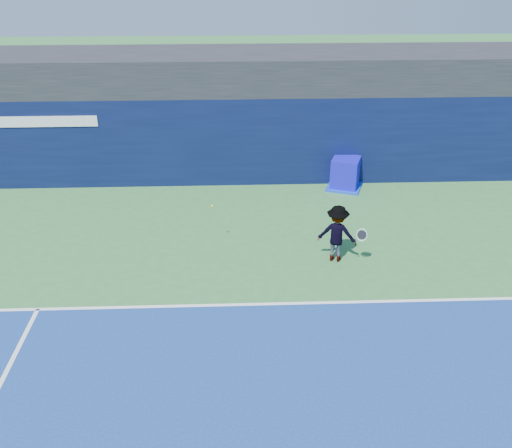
% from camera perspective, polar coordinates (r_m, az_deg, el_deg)
% --- Properties ---
extents(ground, '(80.00, 80.00, 0.00)m').
position_cam_1_polar(ground, '(11.33, 0.02, -16.98)').
color(ground, '#337236').
rests_on(ground, ground).
extents(baseline, '(24.00, 0.10, 0.01)m').
position_cam_1_polar(baseline, '(13.62, -0.48, -8.04)').
color(baseline, white).
rests_on(baseline, ground).
extents(stadium_band, '(36.00, 3.00, 1.20)m').
position_cam_1_polar(stadium_band, '(20.03, -1.32, 15.14)').
color(stadium_band, black).
rests_on(stadium_band, back_wall_assembly).
extents(back_wall_assembly, '(36.00, 1.03, 3.00)m').
position_cam_1_polar(back_wall_assembly, '(19.64, -1.21, 8.51)').
color(back_wall_assembly, '#091135').
rests_on(back_wall_assembly, ground).
extents(equipment_cart, '(1.41, 1.41, 1.06)m').
position_cam_1_polar(equipment_cart, '(19.59, 8.91, 4.93)').
color(equipment_cart, '#130DBF').
rests_on(equipment_cart, ground).
extents(tennis_player, '(1.31, 0.84, 1.58)m').
position_cam_1_polar(tennis_player, '(15.11, 8.10, -0.95)').
color(tennis_player, white).
rests_on(tennis_player, ground).
extents(tennis_ball, '(0.06, 0.06, 0.06)m').
position_cam_1_polar(tennis_ball, '(15.54, -4.42, 1.83)').
color(tennis_ball, yellow).
rests_on(tennis_ball, ground).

